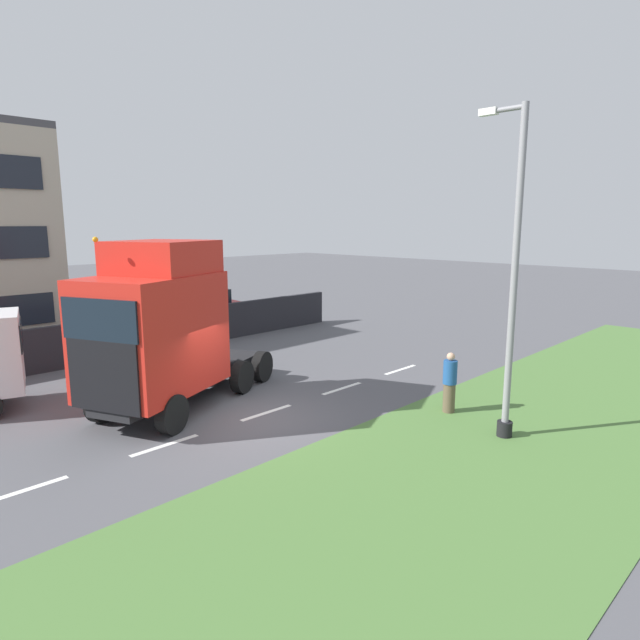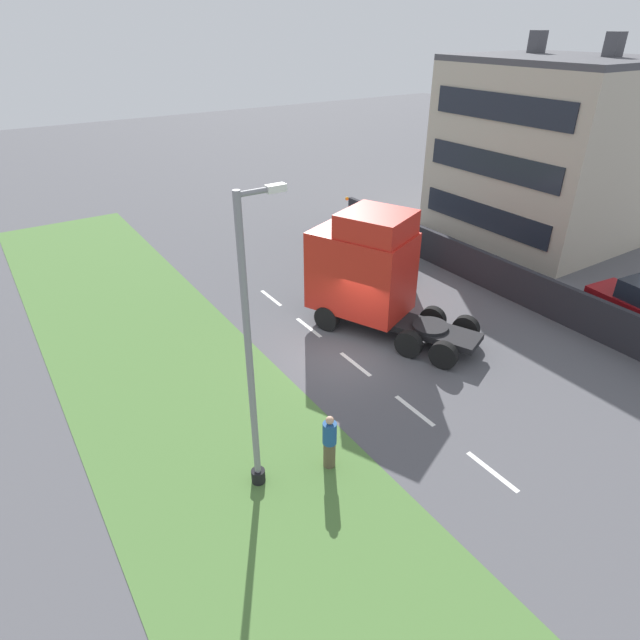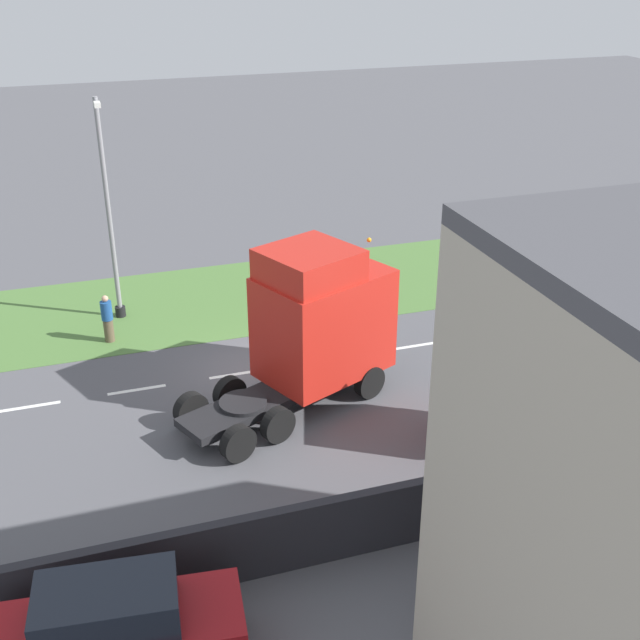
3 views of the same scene
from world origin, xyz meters
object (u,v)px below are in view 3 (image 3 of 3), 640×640
flatbed_truck (494,396)px  lamp_post (110,223)px  parked_car (116,634)px  pedestrian (107,319)px  lorry_cab (317,324)px

flatbed_truck → lamp_post: 14.82m
parked_car → pedestrian: (-14.43, 1.02, -0.19)m
parked_car → pedestrian: bearing=-177.6°
parked_car → lorry_cab: bearing=148.4°
pedestrian → lorry_cab: bearing=45.4°
flatbed_truck → parked_car: flatbed_truck is taller
lorry_cab → flatbed_truck: size_ratio=1.22×
lorry_cab → lamp_post: lamp_post is taller
lorry_cab → lamp_post: size_ratio=0.88×
lamp_post → pedestrian: lamp_post is taller
lorry_cab → lamp_post: 9.31m
flatbed_truck → parked_car: 11.66m
lorry_cab → pedestrian: bearing=-158.0°
lorry_cab → parked_car: (8.72, -6.81, -1.39)m
parked_car → lamp_post: size_ratio=0.61×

